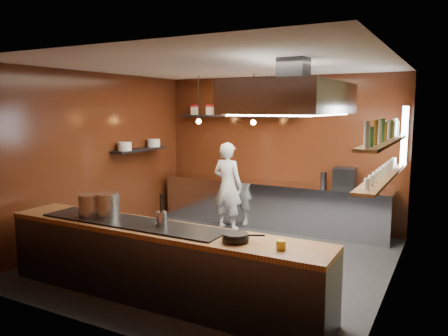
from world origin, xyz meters
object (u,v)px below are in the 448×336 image
Objects in this scene: stockpot_large at (107,205)px; stockpot_small at (90,205)px; espresso_machine at (345,178)px; chef at (228,186)px; extractor_hood at (293,97)px.

stockpot_large is 1.05× the size of stockpot_small.
stockpot_large is 0.25m from stockpot_small.
chef is (-2.12, -0.59, -0.23)m from espresso_machine.
extractor_hood is 1.17× the size of chef.
stockpot_large is 4.40m from espresso_machine.
stockpot_small is 3.28m from chef.
espresso_machine is 0.22× the size of chef.
chef is (0.39, 3.25, -0.23)m from stockpot_small.
stockpot_small is 4.59m from espresso_machine.
espresso_machine is at bearing -159.19° from chef.
extractor_hood reaches higher than stockpot_large.
espresso_machine is (2.27, 3.77, -0.01)m from stockpot_large.
extractor_hood reaches higher than stockpot_small.
chef is at bearing 134.59° from extractor_hood.
espresso_machine reaches higher than stockpot_large.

